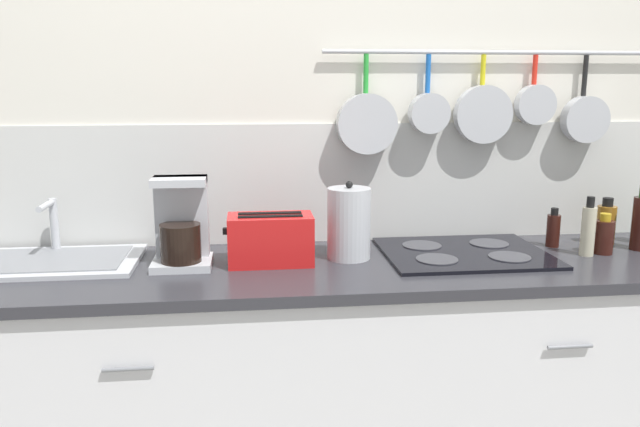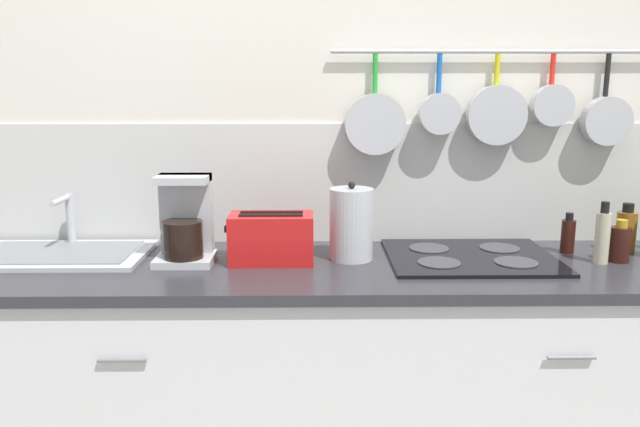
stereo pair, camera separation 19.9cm
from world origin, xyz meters
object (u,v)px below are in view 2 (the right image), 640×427
bottle_olive_oil (626,231)px  coffee_maker (185,226)px  kettle (351,224)px  bottle_cooking_wine (620,243)px  bottle_hot_sauce (568,235)px  toaster (272,238)px  bottle_dish_soap (602,236)px

bottle_olive_oil → coffee_maker: bearing=-176.3°
kettle → bottle_olive_oil: size_ratio=1.52×
coffee_maker → bottle_cooking_wine: 1.43m
bottle_cooking_wine → bottle_hot_sauce: bearing=139.3°
bottle_cooking_wine → toaster: bearing=179.6°
toaster → kettle: bearing=7.9°
bottle_hot_sauce → bottle_olive_oil: bottle_olive_oil is taller
kettle → bottle_dish_soap: size_ratio=1.29×
kettle → bottle_dish_soap: bearing=-4.3°
kettle → bottle_hot_sauce: (0.75, 0.07, -0.06)m
coffee_maker → bottle_dish_soap: bearing=-1.7°
coffee_maker → kettle: bearing=2.1°
coffee_maker → toaster: bearing=-3.3°
kettle → bottle_hot_sauce: bearing=4.9°
coffee_maker → toaster: 0.29m
bottle_hot_sauce → bottle_dish_soap: 0.14m
coffee_maker → toaster: coffee_maker is taller
bottle_dish_soap → bottle_olive_oil: 0.20m
kettle → toaster: bearing=-172.1°
kettle → bottle_olive_oil: 0.97m
bottle_dish_soap → kettle: bearing=175.7°
coffee_maker → kettle: coffee_maker is taller
coffee_maker → bottle_hot_sauce: size_ratio=2.03×
coffee_maker → bottle_cooking_wine: coffee_maker is taller
bottle_dish_soap → bottle_cooking_wine: bearing=13.4°
coffee_maker → bottle_dish_soap: 1.36m
bottle_hot_sauce → bottle_dish_soap: bottle_dish_soap is taller
coffee_maker → kettle: size_ratio=1.09×
bottle_dish_soap → coffee_maker: bearing=178.3°
kettle → coffee_maker: bearing=-177.9°
bottle_dish_soap → bottle_olive_oil: bearing=43.0°
coffee_maker → bottle_cooking_wine: bearing=-1.0°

